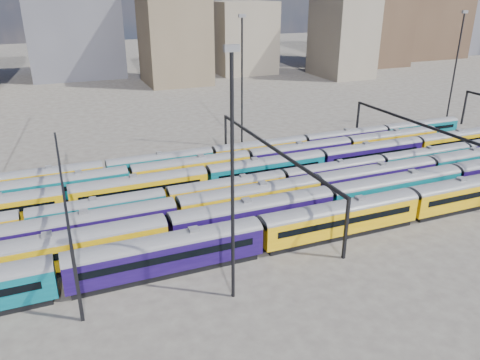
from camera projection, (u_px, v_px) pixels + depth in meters
name	position (u px, v px, depth m)	size (l,w,h in m)	color
ground	(210.00, 205.00, 69.73)	(500.00, 500.00, 0.00)	#433D39
rake_0	(340.00, 215.00, 60.19)	(159.37, 3.33, 5.62)	black
rake_1	(168.00, 228.00, 56.95)	(136.15, 3.32, 5.60)	black
rake_2	(176.00, 209.00, 62.14)	(128.52, 3.13, 5.28)	black
rake_3	(283.00, 179.00, 73.04)	(111.71, 2.73, 4.57)	black
rake_4	(206.00, 176.00, 73.38)	(124.92, 3.05, 5.13)	black
rake_5	(129.00, 175.00, 73.77)	(121.97, 2.98, 5.01)	black
rake_6	(212.00, 155.00, 83.60)	(112.37, 2.74, 4.60)	black
gantry_1	(62.00, 183.00, 60.15)	(0.35, 40.35, 8.03)	black
gantry_2	(272.00, 154.00, 70.65)	(0.35, 40.35, 8.03)	black
gantry_3	(428.00, 132.00, 81.15)	(0.35, 40.35, 8.03)	black
mast_2	(232.00, 173.00, 43.84)	(1.40, 0.50, 25.60)	black
mast_3	(242.00, 78.00, 90.21)	(1.40, 0.50, 25.60)	black
mast_5	(456.00, 66.00, 104.29)	(1.40, 0.50, 25.60)	black
skyline	(370.00, 13.00, 188.99)	(399.22, 60.48, 50.03)	#665B4C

